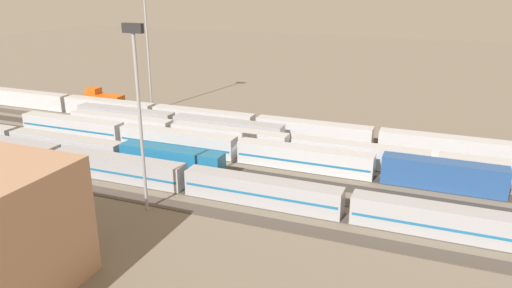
# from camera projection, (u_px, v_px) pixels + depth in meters

# --- Properties ---
(ground_plane) EXTENTS (400.00, 400.00, 0.00)m
(ground_plane) POSITION_uv_depth(u_px,v_px,m) (239.00, 160.00, 85.94)
(ground_plane) COLOR #756B5B
(track_bed_0) EXTENTS (140.00, 2.80, 0.12)m
(track_bed_0) POSITION_uv_depth(u_px,v_px,m) (277.00, 129.00, 103.51)
(track_bed_0) COLOR #3D3833
(track_bed_0) RESTS_ON ground_plane
(track_bed_1) EXTENTS (140.00, 2.80, 0.12)m
(track_bed_1) POSITION_uv_depth(u_px,v_px,m) (268.00, 136.00, 99.11)
(track_bed_1) COLOR #4C443D
(track_bed_1) RESTS_ON ground_plane
(track_bed_2) EXTENTS (140.00, 2.80, 0.12)m
(track_bed_2) POSITION_uv_depth(u_px,v_px,m) (259.00, 143.00, 94.71)
(track_bed_2) COLOR #4C443D
(track_bed_2) RESTS_ON ground_plane
(track_bed_3) EXTENTS (140.00, 2.80, 0.12)m
(track_bed_3) POSITION_uv_depth(u_px,v_px,m) (250.00, 151.00, 90.32)
(track_bed_3) COLOR #3D3833
(track_bed_3) RESTS_ON ground_plane
(track_bed_4) EXTENTS (140.00, 2.80, 0.12)m
(track_bed_4) POSITION_uv_depth(u_px,v_px,m) (239.00, 160.00, 85.92)
(track_bed_4) COLOR #3D3833
(track_bed_4) RESTS_ON ground_plane
(track_bed_5) EXTENTS (140.00, 2.80, 0.12)m
(track_bed_5) POSITION_uv_depth(u_px,v_px,m) (227.00, 170.00, 81.53)
(track_bed_5) COLOR #3D3833
(track_bed_5) RESTS_ON ground_plane
(track_bed_6) EXTENTS (140.00, 2.80, 0.12)m
(track_bed_6) POSITION_uv_depth(u_px,v_px,m) (214.00, 181.00, 77.13)
(track_bed_6) COLOR #4C443D
(track_bed_6) RESTS_ON ground_plane
(track_bed_7) EXTENTS (140.00, 2.80, 0.12)m
(track_bed_7) POSITION_uv_depth(u_px,v_px,m) (199.00, 193.00, 72.74)
(track_bed_7) COLOR #4C443D
(track_bed_7) RESTS_ON ground_plane
(track_bed_8) EXTENTS (140.00, 2.80, 0.12)m
(track_bed_8) POSITION_uv_depth(u_px,v_px,m) (182.00, 207.00, 68.34)
(track_bed_8) COLOR #4C443D
(track_bed_8) RESTS_ON ground_plane
(train_on_track_2) EXTENTS (47.20, 3.06, 3.80)m
(train_on_track_2) POSITION_uv_depth(u_px,v_px,m) (174.00, 123.00, 100.70)
(train_on_track_2) COLOR #A8AAB2
(train_on_track_2) RESTS_ON ground_plane
(train_on_track_3) EXTENTS (95.60, 3.00, 3.80)m
(train_on_track_3) POSITION_uv_depth(u_px,v_px,m) (290.00, 146.00, 86.94)
(train_on_track_3) COLOR silver
(train_on_track_3) RESTS_ON ground_plane
(train_on_track_4) EXTENTS (90.60, 3.06, 4.40)m
(train_on_track_4) POSITION_uv_depth(u_px,v_px,m) (226.00, 147.00, 86.11)
(train_on_track_4) COLOR #285193
(train_on_track_4) RESTS_ON ground_plane
(train_on_track_0) EXTENTS (10.00, 3.00, 5.00)m
(train_on_track_0) POSITION_uv_depth(u_px,v_px,m) (104.00, 101.00, 118.43)
(train_on_track_0) COLOR #D85914
(train_on_track_0) RESTS_ON ground_plane
(train_on_track_1) EXTENTS (139.00, 3.00, 4.40)m
(train_on_track_1) POSITION_uv_depth(u_px,v_px,m) (249.00, 124.00, 99.92)
(train_on_track_1) COLOR black
(train_on_track_1) RESTS_ON ground_plane
(train_on_track_6) EXTENTS (66.40, 3.06, 4.40)m
(train_on_track_6) POSITION_uv_depth(u_px,v_px,m) (56.00, 145.00, 87.45)
(train_on_track_6) COLOR #1E6B9E
(train_on_track_6) RESTS_ON ground_plane
(train_on_track_7) EXTENTS (139.00, 3.06, 4.40)m
(train_on_track_7) POSITION_uv_depth(u_px,v_px,m) (174.00, 177.00, 73.54)
(train_on_track_7) COLOR #1E6B9E
(train_on_track_7) RESTS_ON ground_plane
(light_mast_0) EXTENTS (2.80, 0.70, 32.01)m
(light_mast_0) POSITION_uv_depth(u_px,v_px,m) (146.00, 26.00, 111.96)
(light_mast_0) COLOR #9EA0A5
(light_mast_0) RESTS_ON ground_plane
(light_mast_1) EXTENTS (2.80, 0.70, 25.21)m
(light_mast_1) POSITION_uv_depth(u_px,v_px,m) (138.00, 95.00, 62.54)
(light_mast_1) COLOR #9EA0A5
(light_mast_1) RESTS_ON ground_plane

